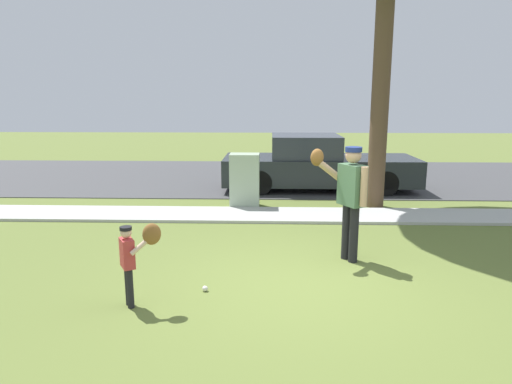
{
  "coord_description": "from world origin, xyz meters",
  "views": [
    {
      "loc": [
        -0.38,
        -5.76,
        2.47
      ],
      "look_at": [
        -0.61,
        1.33,
        1.0
      ],
      "focal_mm": 31.75,
      "sensor_mm": 36.0,
      "label": 1
    }
  ],
  "objects_px": {
    "person_adult": "(349,191)",
    "parked_pickup_dark": "(316,165)",
    "person_child": "(134,252)",
    "utility_cabinet": "(245,181)",
    "baseball": "(205,289)"
  },
  "relations": [
    {
      "from": "person_adult",
      "to": "baseball",
      "type": "distance_m",
      "value": 2.6
    },
    {
      "from": "person_adult",
      "to": "parked_pickup_dark",
      "type": "height_order",
      "value": "person_adult"
    },
    {
      "from": "utility_cabinet",
      "to": "parked_pickup_dark",
      "type": "distance_m",
      "value": 2.82
    },
    {
      "from": "utility_cabinet",
      "to": "parked_pickup_dark",
      "type": "xyz_separation_m",
      "value": [
        1.85,
        2.13,
        0.06
      ]
    },
    {
      "from": "utility_cabinet",
      "to": "parked_pickup_dark",
      "type": "height_order",
      "value": "parked_pickup_dark"
    },
    {
      "from": "person_adult",
      "to": "parked_pickup_dark",
      "type": "distance_m",
      "value": 5.64
    },
    {
      "from": "person_child",
      "to": "utility_cabinet",
      "type": "relative_size",
      "value": 0.84
    },
    {
      "from": "person_child",
      "to": "baseball",
      "type": "height_order",
      "value": "person_child"
    },
    {
      "from": "baseball",
      "to": "parked_pickup_dark",
      "type": "distance_m",
      "value": 7.2
    },
    {
      "from": "person_adult",
      "to": "person_child",
      "type": "height_order",
      "value": "person_adult"
    },
    {
      "from": "baseball",
      "to": "person_child",
      "type": "bearing_deg",
      "value": -149.45
    },
    {
      "from": "person_child",
      "to": "utility_cabinet",
      "type": "height_order",
      "value": "utility_cabinet"
    },
    {
      "from": "baseball",
      "to": "utility_cabinet",
      "type": "bearing_deg",
      "value": 86.95
    },
    {
      "from": "parked_pickup_dark",
      "to": "utility_cabinet",
      "type": "bearing_deg",
      "value": -130.95
    },
    {
      "from": "person_adult",
      "to": "utility_cabinet",
      "type": "distance_m",
      "value": 3.95
    }
  ]
}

